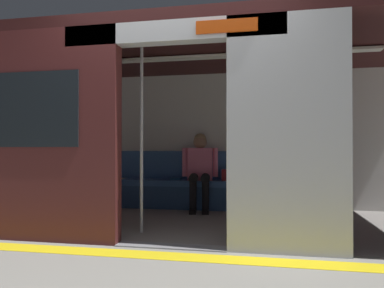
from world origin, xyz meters
TOP-DOWN VIEW (x-y plane):
  - ground_plane at (0.00, 0.00)m, footprint 60.00×60.00m
  - platform_edge_strip at (0.00, 0.30)m, footprint 8.00×0.24m
  - train_car at (0.08, -1.21)m, footprint 6.40×2.72m
  - bench_seat at (0.00, -2.21)m, footprint 2.76×0.44m
  - person_seated at (0.10, -2.16)m, footprint 0.55×0.71m
  - handbag at (-0.36, -2.25)m, footprint 0.26×0.15m
  - book at (0.51, -2.29)m, footprint 0.17×0.23m
  - grab_pole_door at (0.48, -0.51)m, footprint 0.04×0.04m
  - grab_pole_far at (-0.48, -0.64)m, footprint 0.04×0.04m

SIDE VIEW (x-z plane):
  - ground_plane at x=0.00m, z-range 0.00..0.00m
  - platform_edge_strip at x=0.00m, z-range 0.00..0.01m
  - bench_seat at x=0.00m, z-range 0.12..0.56m
  - book at x=0.51m, z-range 0.44..0.47m
  - handbag at x=-0.36m, z-range 0.44..0.61m
  - person_seated at x=0.10m, z-range 0.08..1.25m
  - grab_pole_door at x=0.48m, z-range 0.00..2.13m
  - grab_pole_far at x=-0.48m, z-range 0.00..2.13m
  - train_car at x=0.08m, z-range 0.37..2.64m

